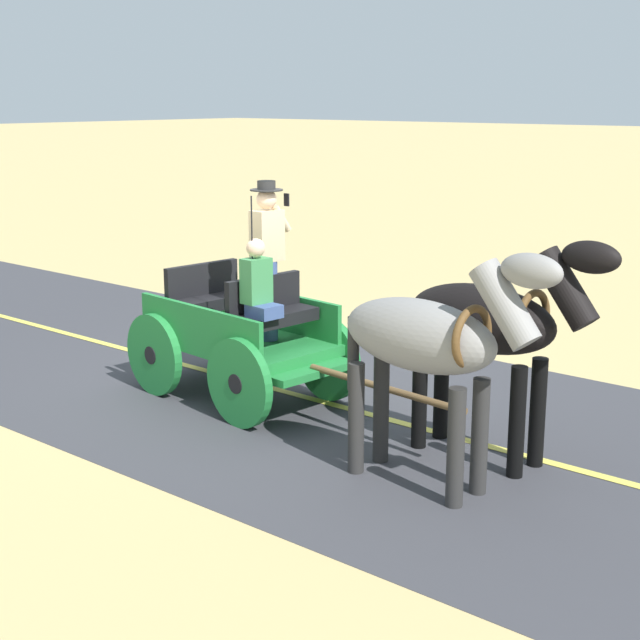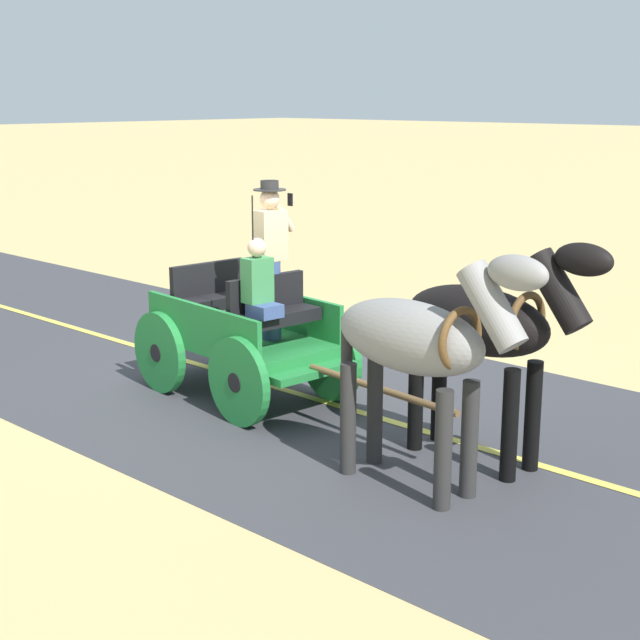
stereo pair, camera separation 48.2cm
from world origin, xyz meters
The scene contains 6 objects.
ground_plane centered at (0.00, 0.00, 0.00)m, with size 200.00×200.00×0.00m, color tan.
road_surface centered at (0.00, 0.00, 0.00)m, with size 5.56×160.00×0.01m, color #38383D.
road_centre_stripe centered at (0.00, 0.00, 0.01)m, with size 0.12×160.00×0.00m, color #DBCC4C.
horse_drawn_carriage centered at (0.45, 0.30, 0.82)m, with size 1.64×4.52×2.50m.
horse_near_side centered at (0.30, 3.36, 1.32)m, with size 0.63×2.13×2.21m.
horse_off_side centered at (1.20, 3.27, 1.32)m, with size 0.63×2.13×2.21m.
Camera 2 is at (7.42, 7.88, 3.39)m, focal length 52.25 mm.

